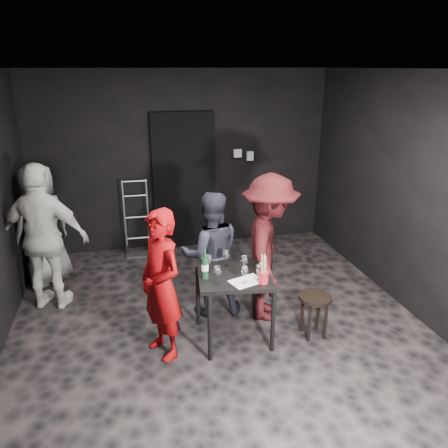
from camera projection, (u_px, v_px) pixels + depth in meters
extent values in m
cube|color=black|center=(220.00, 327.00, 4.83)|extent=(4.50, 5.00, 0.02)
cube|color=silver|center=(219.00, 69.00, 3.91)|extent=(4.50, 5.00, 0.02)
cube|color=black|center=(183.00, 162.00, 6.65)|extent=(4.50, 0.04, 2.70)
cube|color=black|center=(336.00, 372.00, 2.08)|extent=(4.50, 0.04, 2.70)
cube|color=black|center=(416.00, 197.00, 4.86)|extent=(0.04, 5.00, 2.70)
cube|color=black|center=(184.00, 182.00, 6.70)|extent=(0.95, 0.10, 2.10)
cube|color=#B7B7B2|center=(238.00, 153.00, 6.76)|extent=(0.12, 0.06, 0.12)
cube|color=#B7B7B2|center=(250.00, 156.00, 6.82)|extent=(0.10, 0.06, 0.14)
cylinder|color=#B2B2B7|center=(125.00, 218.00, 6.54)|extent=(0.03, 0.03, 1.16)
cylinder|color=#B2B2B7|center=(148.00, 216.00, 6.61)|extent=(0.03, 0.03, 1.16)
cube|color=#B2B2B7|center=(139.00, 254.00, 6.66)|extent=(0.39, 0.21, 0.03)
cylinder|color=black|center=(127.00, 248.00, 6.73)|extent=(0.04, 0.16, 0.16)
cylinder|color=black|center=(150.00, 246.00, 6.81)|extent=(0.04, 0.16, 0.16)
cube|color=black|center=(234.00, 275.00, 4.42)|extent=(0.72, 0.72, 0.04)
cylinder|color=black|center=(210.00, 329.00, 4.18)|extent=(0.04, 0.04, 0.71)
cylinder|color=black|center=(273.00, 320.00, 4.32)|extent=(0.04, 0.04, 0.71)
cylinder|color=black|center=(198.00, 296.00, 4.77)|extent=(0.04, 0.04, 0.71)
cylinder|color=black|center=(254.00, 290.00, 4.91)|extent=(0.04, 0.04, 0.71)
cylinder|color=black|center=(315.00, 298.00, 4.55)|extent=(0.34, 0.34, 0.04)
cylinder|color=black|center=(318.00, 312.00, 4.74)|extent=(0.04, 0.04, 0.41)
cylinder|color=black|center=(302.00, 315.00, 4.70)|extent=(0.04, 0.04, 0.41)
cylinder|color=black|center=(309.00, 324.00, 4.53)|extent=(0.04, 0.04, 0.41)
cylinder|color=black|center=(326.00, 322.00, 4.57)|extent=(0.04, 0.04, 0.41)
imported|color=#9B0609|center=(161.00, 285.00, 4.16)|extent=(0.58, 0.66, 1.52)
imported|color=#24242F|center=(211.00, 256.00, 4.93)|extent=(0.71, 0.42, 1.41)
imported|color=#360C0E|center=(269.00, 241.00, 4.77)|extent=(0.89, 1.31, 1.85)
imported|color=silver|center=(43.00, 227.00, 4.94)|extent=(1.30, 0.90, 2.03)
imported|color=gray|center=(42.00, 222.00, 5.59)|extent=(0.92, 0.88, 1.69)
cube|color=white|center=(247.00, 281.00, 4.25)|extent=(0.37, 0.30, 0.00)
cylinder|color=#11321B|center=(205.00, 268.00, 4.28)|extent=(0.07, 0.07, 0.21)
cylinder|color=#11321B|center=(205.00, 254.00, 4.23)|extent=(0.03, 0.03, 0.09)
cylinder|color=white|center=(205.00, 267.00, 4.28)|extent=(0.07, 0.07, 0.07)
cylinder|color=maroon|center=(263.00, 277.00, 4.20)|extent=(0.10, 0.10, 0.11)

